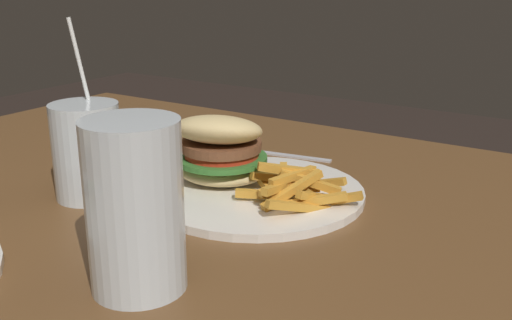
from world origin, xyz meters
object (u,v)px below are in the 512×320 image
(meal_plate_near, at_px, (239,169))
(juice_glass, at_px, (88,155))
(spoon, at_px, (239,145))
(beer_glass, at_px, (135,211))

(meal_plate_near, bearing_deg, juice_glass, 35.59)
(juice_glass, relative_size, spoon, 1.15)
(meal_plate_near, height_order, juice_glass, juice_glass)
(beer_glass, bearing_deg, juice_glass, -32.40)
(beer_glass, bearing_deg, spoon, -67.43)
(meal_plate_near, relative_size, juice_glass, 1.25)
(meal_plate_near, xyz_separation_m, juice_glass, (0.15, 0.11, 0.02))
(meal_plate_near, relative_size, spoon, 1.43)
(meal_plate_near, distance_m, beer_glass, 0.25)
(beer_glass, distance_m, spoon, 0.43)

